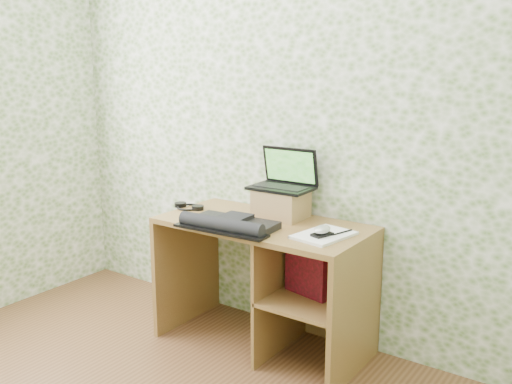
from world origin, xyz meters
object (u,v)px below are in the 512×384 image
Objects in this scene: keyboard at (229,224)px; notepad at (324,235)px; riser at (281,203)px; laptop at (285,179)px; desk at (277,269)px.

notepad is (0.49, 0.16, -0.02)m from keyboard.
keyboard is at bearing -152.40° from notepad.
laptop reaches higher than riser.
desk is 2.14× the size of keyboard.
riser reaches higher than desk.
riser is 0.88× the size of notepad.
riser is 0.14m from laptop.
laptop reaches higher than desk.
keyboard is 0.52m from notepad.
keyboard reaches higher than notepad.
desk is at bearing 176.96° from notepad.
riser is at bearing 114.53° from desk.
desk is 0.37m from riser.
laptop is (-0.05, 0.15, 0.49)m from desk.
desk is 0.41m from keyboard.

